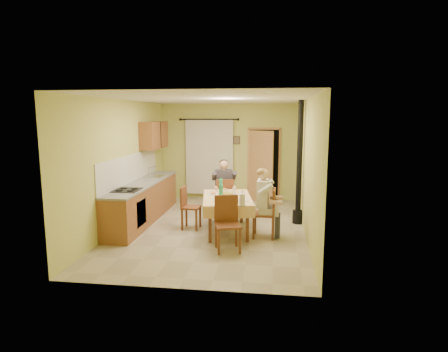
# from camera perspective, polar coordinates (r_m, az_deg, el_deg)

# --- Properties ---
(floor) EXTENTS (4.00, 6.00, 0.01)m
(floor) POSITION_cam_1_polar(r_m,az_deg,el_deg) (8.39, -1.80, -7.85)
(floor) COLOR tan
(floor) RESTS_ON ground
(room_shell) EXTENTS (4.04, 6.04, 2.82)m
(room_shell) POSITION_cam_1_polar(r_m,az_deg,el_deg) (8.04, -1.86, 4.64)
(room_shell) COLOR #CCCF6A
(room_shell) RESTS_ON ground
(kitchen_run) EXTENTS (0.64, 3.64, 1.56)m
(kitchen_run) POSITION_cam_1_polar(r_m,az_deg,el_deg) (9.05, -12.15, -3.62)
(kitchen_run) COLOR brown
(kitchen_run) RESTS_ON ground
(upper_cabinets) EXTENTS (0.35, 1.40, 0.70)m
(upper_cabinets) POSITION_cam_1_polar(r_m,az_deg,el_deg) (10.12, -10.57, 6.15)
(upper_cabinets) COLOR brown
(upper_cabinets) RESTS_ON room_shell
(curtain) EXTENTS (1.70, 0.07, 2.22)m
(curtain) POSITION_cam_1_polar(r_m,az_deg,el_deg) (11.03, -2.25, 2.96)
(curtain) COLOR black
(curtain) RESTS_ON ground
(doorway) EXTENTS (0.96, 0.52, 2.15)m
(doorway) POSITION_cam_1_polar(r_m,az_deg,el_deg) (10.87, 5.88, 1.70)
(doorway) COLOR black
(doorway) RESTS_ON ground
(dining_table) EXTENTS (1.26, 1.81, 0.76)m
(dining_table) POSITION_cam_1_polar(r_m,az_deg,el_deg) (8.01, 0.48, -5.84)
(dining_table) COLOR #E5B77A
(dining_table) RESTS_ON ground
(tableware) EXTENTS (0.91, 1.59, 0.33)m
(tableware) POSITION_cam_1_polar(r_m,az_deg,el_deg) (7.80, 0.54, -2.88)
(tableware) COLOR white
(tableware) RESTS_ON dining_table
(chair_far) EXTENTS (0.51, 0.51, 0.98)m
(chair_far) POSITION_cam_1_polar(r_m,az_deg,el_deg) (9.08, 0.01, -4.62)
(chair_far) COLOR brown
(chair_far) RESTS_ON ground
(chair_near) EXTENTS (0.54, 0.54, 1.00)m
(chair_near) POSITION_cam_1_polar(r_m,az_deg,el_deg) (6.94, 0.57, -8.99)
(chair_near) COLOR brown
(chair_near) RESTS_ON ground
(chair_right) EXTENTS (0.46, 0.46, 1.00)m
(chair_right) POSITION_cam_1_polar(r_m,az_deg,el_deg) (7.72, 6.20, -7.15)
(chair_right) COLOR brown
(chair_right) RESTS_ON ground
(chair_left) EXTENTS (0.41, 0.41, 0.93)m
(chair_left) POSITION_cam_1_polar(r_m,az_deg,el_deg) (8.26, -5.11, -6.06)
(chair_left) COLOR brown
(chair_left) RESTS_ON ground
(man_far) EXTENTS (0.64, 0.55, 1.39)m
(man_far) POSITION_cam_1_polar(r_m,az_deg,el_deg) (8.97, -0.00, -0.94)
(man_far) COLOR #38333D
(man_far) RESTS_ON chair_far
(man_right) EXTENTS (0.47, 0.59, 1.39)m
(man_right) POSITION_cam_1_polar(r_m,az_deg,el_deg) (7.58, 6.16, -2.88)
(man_right) COLOR beige
(man_right) RESTS_ON chair_right
(stove_flue) EXTENTS (0.24, 0.24, 2.80)m
(stove_flue) POSITION_cam_1_polar(r_m,az_deg,el_deg) (8.65, 11.33, -0.52)
(stove_flue) COLOR black
(stove_flue) RESTS_ON ground
(picture_back) EXTENTS (0.19, 0.03, 0.23)m
(picture_back) POSITION_cam_1_polar(r_m,az_deg,el_deg) (10.96, 1.95, 5.47)
(picture_back) COLOR black
(picture_back) RESTS_ON room_shell
(picture_right) EXTENTS (0.03, 0.31, 0.21)m
(picture_right) POSITION_cam_1_polar(r_m,az_deg,el_deg) (9.16, 11.69, 5.19)
(picture_right) COLOR brown
(picture_right) RESTS_ON room_shell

